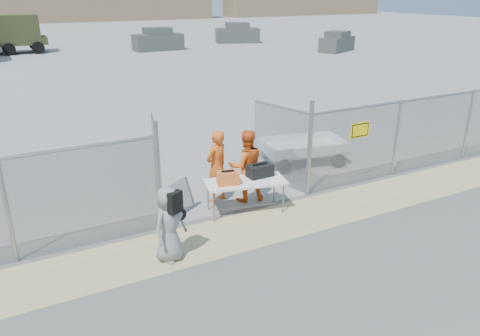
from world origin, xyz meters
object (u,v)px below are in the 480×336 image
folding_table (245,196)px  security_worker_right (246,166)px  visitor (169,224)px  security_worker_left (217,167)px  utility_trailer (303,151)px

folding_table → security_worker_right: (0.34, 0.59, 0.53)m
folding_table → visitor: visitor is taller
security_worker_left → utility_trailer: size_ratio=0.58×
security_worker_right → utility_trailer: size_ratio=0.58×
folding_table → security_worker_right: size_ratio=1.02×
security_worker_right → utility_trailer: bearing=-139.0°
folding_table → security_worker_right: 0.86m
folding_table → utility_trailer: (3.20, 2.20, -0.01)m
visitor → security_worker_left: bearing=19.3°
security_worker_left → utility_trailer: (3.54, 1.32, -0.54)m
security_worker_left → visitor: (-1.98, -2.06, -0.15)m
security_worker_right → security_worker_left: bearing=-10.8°
visitor → utility_trailer: (5.52, 3.38, -0.39)m
folding_table → security_worker_left: size_ratio=1.02×
security_worker_left → utility_trailer: 3.82m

